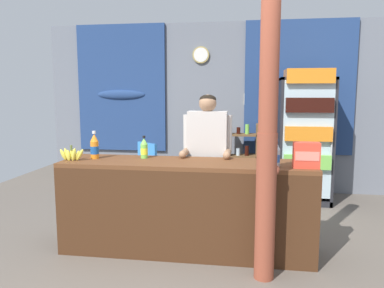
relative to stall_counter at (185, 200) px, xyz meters
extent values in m
plane|color=#665B51|center=(0.01, 0.89, -0.56)|extent=(7.52, 7.52, 0.00)
cube|color=slate|center=(0.01, 2.68, 0.79)|extent=(5.48, 0.12, 2.70)
cube|color=navy|center=(-1.51, 2.59, 1.10)|extent=(1.49, 0.04, 2.07)
ellipsoid|color=navy|center=(-1.51, 2.57, 1.00)|extent=(0.82, 0.10, 0.16)
cube|color=navy|center=(1.37, 2.59, 1.10)|extent=(1.68, 0.04, 2.07)
ellipsoid|color=navy|center=(1.37, 2.57, 1.00)|extent=(0.92, 0.10, 0.16)
cylinder|color=tan|center=(-0.17, 2.60, 1.63)|extent=(0.27, 0.03, 0.27)
cylinder|color=white|center=(-0.17, 2.59, 1.63)|extent=(0.23, 0.01, 0.23)
cube|color=beige|center=(0.64, 2.60, 0.93)|extent=(0.24, 0.02, 0.18)
cube|color=brown|center=(0.00, 0.11, 0.34)|extent=(2.49, 0.60, 0.04)
cube|color=#432715|center=(0.00, -0.17, -0.12)|extent=(2.49, 0.04, 0.88)
cube|color=#432715|center=(-1.21, 0.11, -0.12)|extent=(0.08, 0.54, 0.88)
cube|color=#432715|center=(1.21, 0.11, -0.12)|extent=(0.08, 0.54, 0.88)
cylinder|color=brown|center=(0.76, -0.36, 0.07)|extent=(0.17, 0.17, 1.27)
cylinder|color=brown|center=(0.76, -0.36, 1.34)|extent=(0.16, 0.16, 1.27)
ellipsoid|color=brown|center=(0.84, -0.36, 0.40)|extent=(0.06, 0.05, 0.08)
cube|color=#232328|center=(1.41, 2.42, 0.34)|extent=(0.75, 0.04, 1.81)
cube|color=#232328|center=(1.06, 2.12, 0.34)|extent=(0.04, 0.64, 1.81)
cube|color=#232328|center=(1.77, 2.12, 0.34)|extent=(0.04, 0.64, 1.81)
cube|color=#232328|center=(1.41, 2.12, 1.23)|extent=(0.75, 0.64, 0.04)
cube|color=#232328|center=(1.41, 2.12, -0.52)|extent=(0.75, 0.64, 0.08)
cube|color=silver|center=(1.41, 1.82, 0.39)|extent=(0.69, 0.02, 1.65)
cylinder|color=#B7B7BC|center=(1.73, 1.78, 0.34)|extent=(0.02, 0.02, 0.40)
cube|color=silver|center=(1.41, 2.12, -0.02)|extent=(0.67, 0.56, 0.02)
cube|color=#75C64C|center=(1.41, 1.99, 0.09)|extent=(0.63, 0.52, 0.20)
cube|color=silver|center=(1.41, 2.12, 0.37)|extent=(0.67, 0.56, 0.02)
cube|color=orange|center=(1.41, 1.99, 0.48)|extent=(0.63, 0.52, 0.20)
cube|color=silver|center=(1.41, 2.12, 0.76)|extent=(0.67, 0.56, 0.02)
cube|color=black|center=(1.41, 1.99, 0.87)|extent=(0.63, 0.52, 0.20)
cube|color=silver|center=(1.41, 2.12, 1.15)|extent=(0.67, 0.56, 0.02)
cube|color=orange|center=(1.41, 1.99, 1.26)|extent=(0.63, 0.52, 0.20)
cube|color=brown|center=(0.30, 2.30, 0.00)|extent=(0.04, 0.28, 1.12)
cube|color=brown|center=(0.74, 2.30, 0.00)|extent=(0.04, 0.28, 1.12)
cube|color=brown|center=(0.52, 2.30, 0.39)|extent=(0.44, 0.28, 0.02)
cylinder|color=black|center=(0.45, 2.30, 0.45)|extent=(0.06, 0.06, 0.10)
cylinder|color=#75C64C|center=(0.58, 2.30, 0.48)|extent=(0.06, 0.06, 0.15)
cube|color=brown|center=(0.52, 2.30, 0.05)|extent=(0.44, 0.28, 0.02)
cylinder|color=silver|center=(0.45, 2.30, 0.12)|extent=(0.06, 0.06, 0.11)
cylinder|color=black|center=(0.58, 2.30, 0.14)|extent=(0.06, 0.06, 0.16)
cube|color=brown|center=(0.52, 2.30, -0.28)|extent=(0.44, 0.28, 0.02)
cylinder|color=#75C64C|center=(0.45, 2.30, -0.21)|extent=(0.06, 0.06, 0.12)
cylinder|color=silver|center=(0.58, 2.30, -0.20)|extent=(0.05, 0.05, 0.15)
cube|color=#3884D6|center=(-1.00, 1.69, -0.12)|extent=(0.62, 0.62, 0.04)
cube|color=#3884D6|center=(-0.88, 1.85, 0.10)|extent=(0.36, 0.29, 0.40)
cylinder|color=#3884D6|center=(-1.27, 1.66, -0.34)|extent=(0.04, 0.04, 0.44)
cylinder|color=#3884D6|center=(-0.97, 1.42, -0.34)|extent=(0.04, 0.04, 0.44)
cylinder|color=#3884D6|center=(-1.04, 1.96, -0.34)|extent=(0.04, 0.04, 0.44)
cylinder|color=#3884D6|center=(-0.73, 1.72, -0.34)|extent=(0.04, 0.04, 0.44)
cube|color=#3884D6|center=(-1.16, 1.81, 0.00)|extent=(0.27, 0.34, 0.03)
cube|color=#3884D6|center=(-0.84, 1.57, 0.00)|extent=(0.27, 0.34, 0.03)
cylinder|color=#28282D|center=(0.07, 0.57, -0.14)|extent=(0.11, 0.11, 0.84)
cylinder|color=#28282D|center=(0.25, 0.57, -0.14)|extent=(0.11, 0.11, 0.84)
cube|color=#BCB7B2|center=(0.16, 0.57, 0.56)|extent=(0.42, 0.20, 0.55)
sphere|color=#997051|center=(0.16, 0.57, 0.92)|extent=(0.19, 0.19, 0.19)
ellipsoid|color=black|center=(0.16, 0.58, 0.96)|extent=(0.18, 0.18, 0.10)
cylinder|color=#BCB7B2|center=(-0.07, 0.57, 0.60)|extent=(0.08, 0.08, 0.40)
cylinder|color=#997051|center=(-0.07, 0.42, 0.40)|extent=(0.07, 0.26, 0.07)
sphere|color=#997051|center=(-0.07, 0.29, 0.40)|extent=(0.08, 0.08, 0.08)
cylinder|color=#BCB7B2|center=(0.39, 0.57, 0.60)|extent=(0.08, 0.08, 0.40)
cylinder|color=#997051|center=(0.39, 0.42, 0.40)|extent=(0.07, 0.26, 0.07)
sphere|color=#997051|center=(0.39, 0.29, 0.40)|extent=(0.08, 0.08, 0.08)
cylinder|color=orange|center=(-0.96, 0.13, 0.45)|extent=(0.08, 0.08, 0.18)
cone|color=orange|center=(-0.96, 0.13, 0.58)|extent=(0.08, 0.08, 0.08)
cylinder|color=white|center=(-0.96, 0.13, 0.63)|extent=(0.04, 0.04, 0.03)
cylinder|color=#194C99|center=(-0.96, 0.13, 0.45)|extent=(0.09, 0.09, 0.08)
cylinder|color=silver|center=(0.86, -0.03, 0.44)|extent=(0.07, 0.07, 0.16)
cone|color=silver|center=(0.86, -0.03, 0.55)|extent=(0.07, 0.07, 0.07)
cylinder|color=blue|center=(0.86, -0.03, 0.60)|extent=(0.03, 0.03, 0.03)
cylinder|color=blue|center=(0.86, -0.03, 0.44)|extent=(0.08, 0.08, 0.07)
cylinder|color=#75C64C|center=(-0.47, 0.24, 0.43)|extent=(0.07, 0.07, 0.15)
cone|color=#75C64C|center=(-0.47, 0.24, 0.54)|extent=(0.07, 0.07, 0.07)
cylinder|color=black|center=(-0.47, 0.24, 0.58)|extent=(0.03, 0.03, 0.02)
cylinder|color=yellow|center=(-0.47, 0.24, 0.43)|extent=(0.08, 0.08, 0.07)
cube|color=#E5422D|center=(1.12, -0.04, 0.47)|extent=(0.23, 0.12, 0.23)
cube|color=#FF826D|center=(1.12, -0.10, 0.47)|extent=(0.21, 0.00, 0.08)
ellipsoid|color=#DBCC42|center=(-1.24, 0.00, 0.41)|extent=(0.09, 0.03, 0.13)
ellipsoid|color=#DBCC42|center=(-1.21, 0.01, 0.42)|extent=(0.07, 0.03, 0.14)
ellipsoid|color=#DBCC42|center=(-1.18, -0.01, 0.41)|extent=(0.06, 0.04, 0.12)
ellipsoid|color=#DBCC42|center=(-1.15, 0.01, 0.41)|extent=(0.05, 0.04, 0.12)
ellipsoid|color=#DBCC42|center=(-1.12, -0.01, 0.42)|extent=(0.07, 0.04, 0.14)
ellipsoid|color=#DBCC42|center=(-1.09, 0.01, 0.41)|extent=(0.08, 0.04, 0.12)
ellipsoid|color=#DBCC42|center=(-1.06, 0.00, 0.42)|extent=(0.10, 0.03, 0.13)
cylinder|color=olive|center=(-1.15, 0.00, 0.49)|extent=(0.02, 0.02, 0.05)
camera|label=1|loc=(0.60, -3.51, 1.04)|focal=35.26mm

